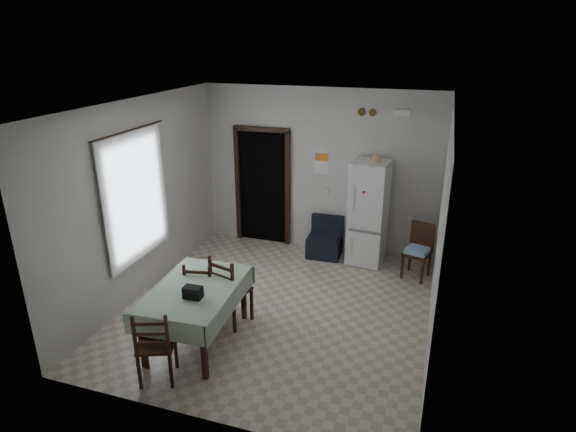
# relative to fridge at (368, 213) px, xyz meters

# --- Properties ---
(ground) EXTENTS (4.50, 4.50, 0.00)m
(ground) POSITION_rel_fridge_xyz_m (-0.96, -1.93, -0.90)
(ground) COLOR #C0B09D
(ground) RESTS_ON ground
(ceiling) EXTENTS (4.20, 4.50, 0.02)m
(ceiling) POSITION_rel_fridge_xyz_m (-0.96, -1.93, 2.00)
(ceiling) COLOR white
(ceiling) RESTS_ON ground
(wall_back) EXTENTS (4.20, 0.02, 2.90)m
(wall_back) POSITION_rel_fridge_xyz_m (-0.96, 0.32, 0.55)
(wall_back) COLOR beige
(wall_back) RESTS_ON ground
(wall_front) EXTENTS (4.20, 0.02, 2.90)m
(wall_front) POSITION_rel_fridge_xyz_m (-0.96, -4.18, 0.55)
(wall_front) COLOR beige
(wall_front) RESTS_ON ground
(wall_left) EXTENTS (0.02, 4.50, 2.90)m
(wall_left) POSITION_rel_fridge_xyz_m (-3.06, -1.93, 0.55)
(wall_left) COLOR beige
(wall_left) RESTS_ON ground
(wall_right) EXTENTS (0.02, 4.50, 2.90)m
(wall_right) POSITION_rel_fridge_xyz_m (1.14, -1.93, 0.55)
(wall_right) COLOR beige
(wall_right) RESTS_ON ground
(doorway) EXTENTS (1.06, 0.52, 2.22)m
(doorway) POSITION_rel_fridge_xyz_m (-2.01, 0.52, 0.16)
(doorway) COLOR black
(doorway) RESTS_ON ground
(window_recess) EXTENTS (0.10, 1.20, 1.60)m
(window_recess) POSITION_rel_fridge_xyz_m (-3.11, -2.13, 0.65)
(window_recess) COLOR silver
(window_recess) RESTS_ON ground
(curtain) EXTENTS (0.02, 1.45, 1.85)m
(curtain) POSITION_rel_fridge_xyz_m (-3.00, -2.13, 0.65)
(curtain) COLOR white
(curtain) RESTS_ON ground
(curtain_rod) EXTENTS (0.02, 1.60, 0.02)m
(curtain_rod) POSITION_rel_fridge_xyz_m (-2.99, -2.13, 1.60)
(curtain_rod) COLOR black
(curtain_rod) RESTS_ON ground
(calendar) EXTENTS (0.28, 0.02, 0.40)m
(calendar) POSITION_rel_fridge_xyz_m (-0.91, 0.31, 0.72)
(calendar) COLOR white
(calendar) RESTS_ON ground
(calendar_image) EXTENTS (0.24, 0.01, 0.14)m
(calendar_image) POSITION_rel_fridge_xyz_m (-0.91, 0.30, 0.82)
(calendar_image) COLOR orange
(calendar_image) RESTS_ON ground
(light_switch) EXTENTS (0.08, 0.02, 0.12)m
(light_switch) POSITION_rel_fridge_xyz_m (-0.81, 0.31, 0.20)
(light_switch) COLOR beige
(light_switch) RESTS_ON ground
(vent_left) EXTENTS (0.12, 0.03, 0.12)m
(vent_left) POSITION_rel_fridge_xyz_m (-0.26, 0.30, 1.62)
(vent_left) COLOR brown
(vent_left) RESTS_ON ground
(vent_right) EXTENTS (0.12, 0.03, 0.12)m
(vent_right) POSITION_rel_fridge_xyz_m (-0.08, 0.30, 1.62)
(vent_right) COLOR brown
(vent_right) RESTS_ON ground
(emergency_light) EXTENTS (0.25, 0.07, 0.09)m
(emergency_light) POSITION_rel_fridge_xyz_m (0.39, 0.28, 1.65)
(emergency_light) COLOR white
(emergency_light) RESTS_ON ground
(fridge) EXTENTS (0.64, 0.64, 1.79)m
(fridge) POSITION_rel_fridge_xyz_m (0.00, 0.00, 0.00)
(fridge) COLOR silver
(fridge) RESTS_ON ground
(tan_cone) EXTENTS (0.23, 0.23, 0.18)m
(tan_cone) POSITION_rel_fridge_xyz_m (0.06, -0.00, 0.98)
(tan_cone) COLOR tan
(tan_cone) RESTS_ON fridge
(navy_seat) EXTENTS (0.59, 0.57, 0.69)m
(navy_seat) POSITION_rel_fridge_xyz_m (-0.74, 0.00, -0.55)
(navy_seat) COLOR black
(navy_seat) RESTS_ON ground
(corner_chair) EXTENTS (0.48, 0.48, 0.90)m
(corner_chair) POSITION_rel_fridge_xyz_m (0.87, -0.34, -0.45)
(corner_chair) COLOR black
(corner_chair) RESTS_ON ground
(dining_table) EXTENTS (1.06, 1.55, 0.78)m
(dining_table) POSITION_rel_fridge_xyz_m (-1.67, -2.98, -0.51)
(dining_table) COLOR #9CB298
(dining_table) RESTS_ON ground
(black_bag) EXTENTS (0.23, 0.14, 0.14)m
(black_bag) POSITION_rel_fridge_xyz_m (-1.57, -3.21, -0.04)
(black_bag) COLOR black
(black_bag) RESTS_ON dining_table
(dining_chair_far_left) EXTENTS (0.46, 0.46, 0.92)m
(dining_chair_far_left) POSITION_rel_fridge_xyz_m (-1.82, -2.53, -0.43)
(dining_chair_far_left) COLOR black
(dining_chair_far_left) RESTS_ON ground
(dining_chair_far_right) EXTENTS (0.54, 0.54, 1.02)m
(dining_chair_far_right) POSITION_rel_fridge_xyz_m (-1.43, -2.44, -0.39)
(dining_chair_far_right) COLOR black
(dining_chair_far_right) RESTS_ON ground
(dining_chair_near_head) EXTENTS (0.52, 0.52, 0.94)m
(dining_chair_near_head) POSITION_rel_fridge_xyz_m (-1.76, -3.76, -0.43)
(dining_chair_near_head) COLOR black
(dining_chair_near_head) RESTS_ON ground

